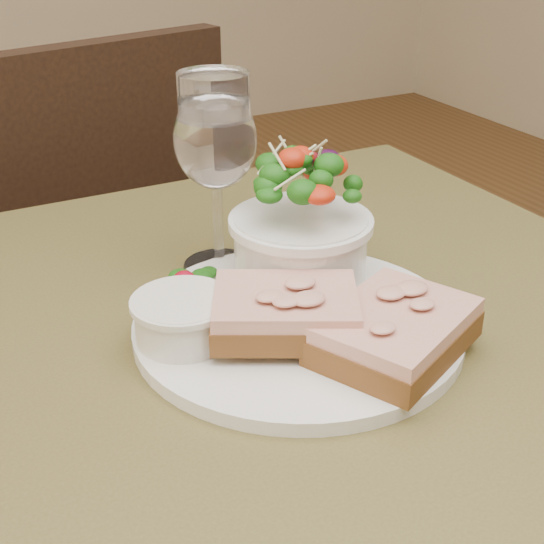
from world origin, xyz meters
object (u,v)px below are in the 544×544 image
dinner_plate (298,325)px  ramekin (183,317)px  sandwich_back (286,311)px  cafe_table (268,454)px  wine_glass (215,146)px  chair_far (75,374)px  salad_bowl (301,219)px  sandwich_front (395,331)px

dinner_plate → ramekin: size_ratio=3.63×
sandwich_back → cafe_table: bearing=-150.9°
sandwich_back → ramekin: 0.08m
dinner_plate → sandwich_back: bearing=-139.0°
sandwich_back → wine_glass: (0.01, 0.16, 0.09)m
cafe_table → chair_far: chair_far is taller
sandwich_back → salad_bowl: 0.11m
ramekin → wine_glass: 0.17m
dinner_plate → salad_bowl: 0.10m
dinner_plate → chair_far: bearing=95.1°
dinner_plate → cafe_table: bearing=-152.2°
chair_far → salad_bowl: bearing=85.9°
ramekin → salad_bowl: (0.13, 0.05, 0.04)m
cafe_table → salad_bowl: salad_bowl is taller
wine_glass → cafe_table: bearing=-100.4°
salad_bowl → wine_glass: (-0.05, 0.08, 0.05)m
sandwich_front → cafe_table: bearing=120.9°
sandwich_back → chair_far: bearing=120.9°
chair_far → cafe_table: bearing=78.9°
sandwich_back → salad_bowl: size_ratio=1.10×
dinner_plate → wine_glass: bearing=94.1°
sandwich_front → sandwich_back: sandwich_back is taller
dinner_plate → salad_bowl: (0.04, 0.06, 0.07)m
ramekin → cafe_table: bearing=-32.9°
dinner_plate → sandwich_front: (0.04, -0.07, 0.02)m
chair_far → dinner_plate: bearing=82.1°
cafe_table → sandwich_back: bearing=1.3°
ramekin → sandwich_back: bearing=-26.6°
sandwich_back → sandwich_front: bearing=-12.1°
wine_glass → ramekin: bearing=-125.0°
ramekin → sandwich_front: bearing=-33.5°
sandwich_front → chair_far: bearing=72.5°
sandwich_back → wine_glass: wine_glass is taller
sandwich_back → ramekin: size_ratio=1.85×
dinner_plate → sandwich_front: 0.09m
chair_far → salad_bowl: 0.83m
dinner_plate → wine_glass: wine_glass is taller
sandwich_back → salad_bowl: salad_bowl is taller
salad_bowl → chair_far: bearing=98.9°
dinner_plate → salad_bowl: salad_bowl is taller
sandwich_front → wine_glass: 0.24m
cafe_table → salad_bowl: size_ratio=6.30×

